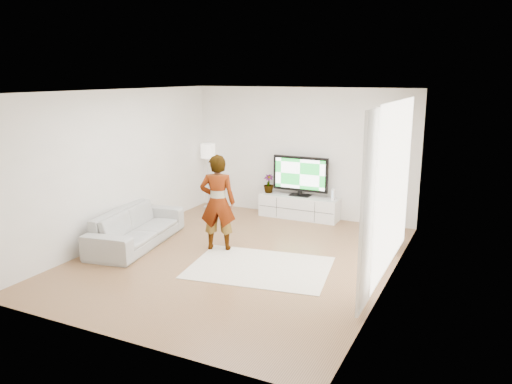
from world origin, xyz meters
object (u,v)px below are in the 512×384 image
at_px(television, 300,175).
at_px(media_console, 299,207).
at_px(floor_lamp, 208,154).
at_px(player, 218,202).
at_px(rug, 260,267).
at_px(sofa, 137,227).

bearing_deg(television, media_console, -90.00).
distance_m(television, floor_lamp, 2.28).
height_order(media_console, player, player).
relative_size(media_console, television, 1.41).
distance_m(rug, floor_lamp, 4.21).
relative_size(rug, player, 1.30).
bearing_deg(media_console, television, 90.00).
height_order(television, player, player).
bearing_deg(rug, sofa, 178.37).
xyz_separation_m(television, rug, (0.47, -3.04, -0.95)).
bearing_deg(television, rug, -81.24).
xyz_separation_m(rug, sofa, (-2.54, 0.07, 0.32)).
xyz_separation_m(media_console, sofa, (-2.07, -2.94, 0.08)).
xyz_separation_m(media_console, player, (-0.58, -2.52, 0.62)).
bearing_deg(sofa, rug, -101.12).
relative_size(sofa, floor_lamp, 1.50).
bearing_deg(floor_lamp, media_console, 1.65).
relative_size(media_console, floor_lamp, 1.16).
relative_size(rug, sofa, 0.99).
bearing_deg(sofa, player, -83.79).
relative_size(television, rug, 0.56).
height_order(media_console, rug, media_console).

